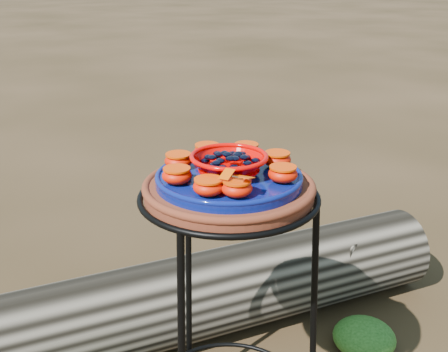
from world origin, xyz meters
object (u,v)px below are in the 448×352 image
cobalt_plate (229,179)px  red_bowl (229,165)px  plant_stand (228,329)px  driftwood_log (225,289)px  terracotta_saucer (229,190)px

cobalt_plate → red_bowl: (0.00, 0.00, 0.03)m
plant_stand → cobalt_plate: size_ratio=2.19×
plant_stand → driftwood_log: (0.25, 0.43, -0.21)m
terracotta_saucer → driftwood_log: terracotta_saucer is taller
terracotta_saucer → red_bowl: red_bowl is taller
plant_stand → cobalt_plate: bearing=0.0°
red_bowl → plant_stand: bearing=0.0°
terracotta_saucer → red_bowl: (0.00, 0.00, 0.06)m
cobalt_plate → driftwood_log: 0.78m
plant_stand → red_bowl: bearing=0.0°
red_bowl → driftwood_log: size_ratio=0.10×
cobalt_plate → red_bowl: red_bowl is taller
plant_stand → driftwood_log: size_ratio=0.46×
plant_stand → terracotta_saucer: bearing=0.0°
red_bowl → driftwood_log: (0.25, 0.43, -0.63)m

